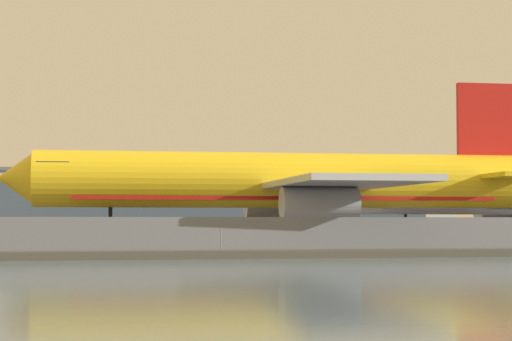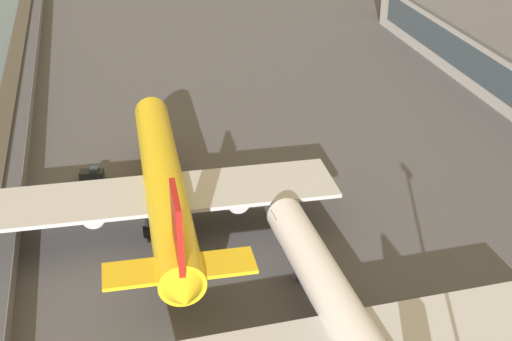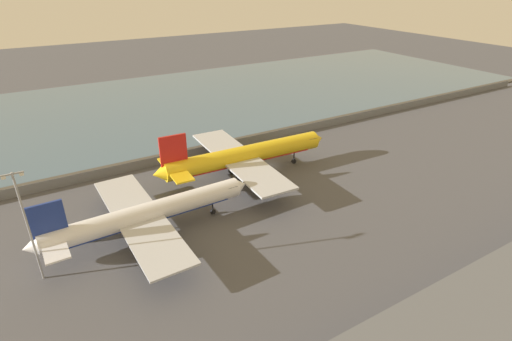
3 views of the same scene
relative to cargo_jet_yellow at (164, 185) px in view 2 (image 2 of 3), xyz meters
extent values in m
plane|color=#4C4C51|center=(-9.30, -1.40, -5.57)|extent=(500.00, 500.00, 0.00)
cube|color=slate|center=(-9.30, -17.40, -4.29)|extent=(280.00, 0.08, 2.55)
cylinder|color=slate|center=(-107.30, -17.40, -4.29)|extent=(0.10, 0.10, 2.55)
cylinder|color=slate|center=(-9.30, -17.40, -4.29)|extent=(0.10, 0.10, 2.55)
cylinder|color=yellow|center=(-0.66, 0.02, 0.20)|extent=(42.39, 6.11, 4.71)
cone|color=yellow|center=(-23.07, 0.77, 0.20)|extent=(3.21, 4.57, 4.47)
cone|color=yellow|center=(21.75, -0.72, 0.20)|extent=(3.20, 4.34, 4.24)
cube|color=#232D3D|center=(-20.09, 0.67, 0.79)|extent=(2.72, 4.09, 1.41)
cube|color=red|center=(-0.66, 0.02, -1.09)|extent=(36.02, 4.96, 0.85)
cube|color=#B7BABF|center=(1.11, -10.18, -0.39)|extent=(9.97, 20.58, 0.47)
cube|color=#B7BABF|center=(1.79, 10.09, -0.39)|extent=(9.97, 20.58, 0.47)
cylinder|color=#B7BABF|center=(-0.10, -8.52, -1.92)|extent=(6.00, 2.79, 2.59)
cylinder|color=#B7BABF|center=(0.47, 8.51, -1.92)|extent=(6.00, 2.79, 2.59)
cube|color=red|center=(17.92, -0.60, 4.91)|extent=(6.35, 0.78, 8.00)
cube|color=yellow|center=(17.80, -4.31, 0.56)|extent=(4.47, 7.57, 0.38)
cube|color=yellow|center=(18.05, 3.12, 0.56)|extent=(4.47, 7.57, 0.38)
cylinder|color=black|center=(-15.44, 0.51, -3.53)|extent=(0.33, 0.33, 2.75)
cylinder|color=black|center=(-15.44, 0.51, -4.91)|extent=(1.33, 0.56, 1.32)
cylinder|color=black|center=(2.21, -2.55, -3.53)|extent=(0.38, 0.38, 2.75)
cylinder|color=black|center=(2.21, -2.55, -4.91)|extent=(1.55, 1.11, 1.52)
cylinder|color=black|center=(2.38, 2.39, -3.53)|extent=(0.38, 0.38, 2.75)
cylinder|color=black|center=(2.38, 2.39, -4.91)|extent=(1.55, 1.11, 1.52)
cylinder|color=white|center=(28.51, 13.09, -0.54)|extent=(39.46, 5.31, 4.10)
cone|color=white|center=(7.71, 12.45, -0.54)|extent=(2.78, 3.98, 3.90)
cube|color=#232D3D|center=(10.42, 12.53, -0.03)|extent=(2.36, 3.55, 1.23)
cube|color=navy|center=(28.51, 13.09, -1.67)|extent=(33.53, 4.30, 0.74)
cube|color=#B7BABF|center=(30.18, 22.59, -1.05)|extent=(9.23, 19.14, 0.41)
cylinder|color=#B7BABF|center=(29.05, 21.04, -2.39)|extent=(5.58, 2.42, 2.26)
cylinder|color=black|center=(14.74, 12.67, -3.79)|extent=(0.29, 0.29, 2.40)
cylinder|color=black|center=(14.74, 12.67, -4.99)|extent=(1.16, 0.49, 1.15)
cube|color=#1E2328|center=(-13.78, -8.57, -4.82)|extent=(2.17, 3.44, 1.11)
cube|color=#283847|center=(-13.71, -8.18, -4.02)|extent=(1.47, 1.34, 0.50)
cylinder|color=black|center=(-14.27, -7.47, -5.22)|extent=(0.35, 0.73, 0.70)
cylinder|color=black|center=(-12.93, -7.72, -5.22)|extent=(0.35, 0.73, 0.70)
cylinder|color=black|center=(-14.64, -9.42, -5.22)|extent=(0.35, 0.73, 0.70)
cylinder|color=black|center=(-13.30, -9.67, -5.22)|extent=(0.35, 0.73, 0.70)
camera|label=1|loc=(-20.59, -82.32, -3.30)|focal=70.00mm
camera|label=2|loc=(74.67, -6.38, 41.65)|focal=50.00mm
camera|label=3|loc=(44.12, 80.90, 41.65)|focal=28.00mm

